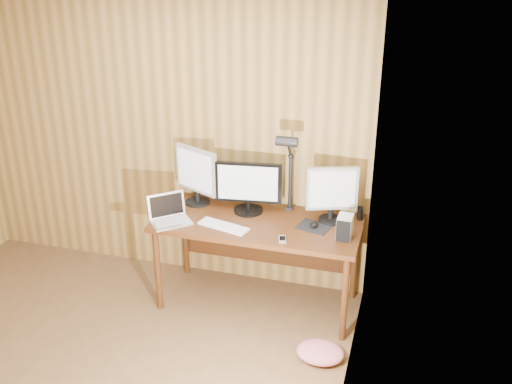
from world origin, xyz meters
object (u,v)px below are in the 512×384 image
at_px(desk, 260,231).
at_px(phone, 282,239).
at_px(monitor_left, 196,174).
at_px(speaker, 360,213).
at_px(hard_drive, 345,227).
at_px(laptop, 169,215).
at_px(monitor_center, 248,187).
at_px(mouse, 314,224).
at_px(keyboard, 223,226).
at_px(desk_lamp, 288,162).
at_px(monitor_right, 332,193).

distance_m(desk, phone, 0.42).
bearing_deg(monitor_left, speaker, 27.21).
bearing_deg(speaker, hard_drive, -102.77).
xyz_separation_m(laptop, speaker, (1.42, 0.43, 0.00)).
distance_m(monitor_center, speaker, 0.90).
distance_m(mouse, phone, 0.32).
distance_m(laptop, speaker, 1.48).
bearing_deg(speaker, phone, -135.87).
xyz_separation_m(laptop, mouse, (1.10, 0.21, -0.03)).
bearing_deg(keyboard, desk_lamp, 55.74).
bearing_deg(mouse, desk_lamp, 147.91).
distance_m(desk, keyboard, 0.35).
height_order(desk, laptop, laptop).
height_order(monitor_right, hard_drive, monitor_right).
height_order(desk, desk_lamp, desk_lamp).
distance_m(monitor_center, keyboard, 0.39).
height_order(monitor_left, desk_lamp, desk_lamp).
bearing_deg(monitor_right, monitor_center, 162.40).
relative_size(speaker, desk_lamp, 0.15).
distance_m(keyboard, mouse, 0.69).
bearing_deg(monitor_center, keyboard, -116.01).
bearing_deg(desk, phone, -50.92).
relative_size(mouse, hard_drive, 0.60).
bearing_deg(monitor_left, keyboard, -21.20).
relative_size(monitor_center, monitor_left, 1.12).
height_order(speaker, desk_lamp, desk_lamp).
bearing_deg(monitor_right, phone, -144.42).
height_order(monitor_center, laptop, monitor_center).
distance_m(laptop, phone, 0.92).
bearing_deg(monitor_right, desk_lamp, 155.76).
bearing_deg(desk, monitor_center, 147.99).
bearing_deg(desk_lamp, keyboard, -143.16).
xyz_separation_m(desk, laptop, (-0.66, -0.25, 0.17)).
relative_size(phone, speaker, 1.11).
distance_m(mouse, hard_drive, 0.27).
bearing_deg(desk_lamp, monitor_left, 176.42).
distance_m(monitor_left, laptop, 0.43).
bearing_deg(monitor_right, mouse, -146.17).
height_order(desk, keyboard, keyboard).
height_order(hard_drive, speaker, hard_drive).
relative_size(laptop, speaker, 3.48).
height_order(mouse, desk_lamp, desk_lamp).
relative_size(monitor_left, mouse, 4.67).
xyz_separation_m(monitor_left, mouse, (1.01, -0.16, -0.24)).
relative_size(mouse, desk_lamp, 0.14).
bearing_deg(keyboard, monitor_center, 86.21).
relative_size(hard_drive, phone, 1.46).
distance_m(monitor_right, phone, 0.55).
distance_m(speaker, desk_lamp, 0.69).
distance_m(monitor_right, desk_lamp, 0.41).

